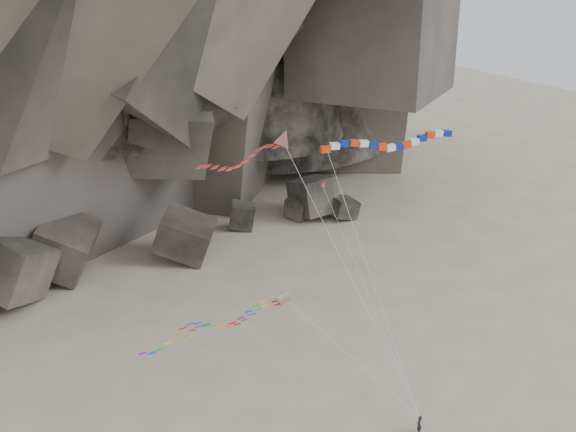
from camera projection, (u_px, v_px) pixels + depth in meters
ground at (308, 414)px, 65.35m from camera, size 260.00×260.00×0.00m
boulder_field at (90, 262)px, 87.42m from camera, size 63.32×14.70×10.17m
kite_flyer at (419, 423)px, 62.65m from camera, size 0.81×0.68×1.99m
delta_kite at (238, 159)px, 57.75m from camera, size 14.50×13.41×23.77m
banner_kite at (389, 143)px, 62.99m from camera, size 12.21×11.71×22.41m
parafoil_kite at (210, 325)px, 57.07m from camera, size 21.83×9.08×11.13m
pennant_kite at (345, 239)px, 63.38m from camera, size 2.14×12.26×18.26m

